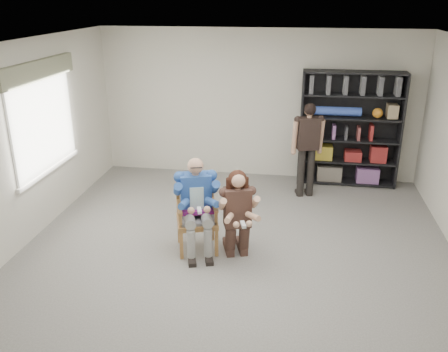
% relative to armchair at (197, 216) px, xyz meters
% --- Properties ---
extents(room_shell, '(6.00, 7.00, 2.80)m').
position_rel_armchair_xyz_m(room_shell, '(0.55, -0.41, 0.88)').
color(room_shell, beige).
rests_on(room_shell, ground).
extents(floor, '(6.00, 7.00, 0.01)m').
position_rel_armchair_xyz_m(floor, '(0.55, -0.41, -0.52)').
color(floor, '#66625E').
rests_on(floor, ground).
extents(window_left, '(0.16, 2.00, 1.75)m').
position_rel_armchair_xyz_m(window_left, '(-2.40, 0.59, 1.11)').
color(window_left, silver).
rests_on(window_left, room_shell).
extents(armchair, '(0.75, 0.73, 1.04)m').
position_rel_armchair_xyz_m(armchair, '(0.00, 0.00, 0.00)').
color(armchair, '#9D632F').
rests_on(armchair, floor).
extents(seated_man, '(0.80, 0.95, 1.35)m').
position_rel_armchair_xyz_m(seated_man, '(0.00, -0.00, 0.16)').
color(seated_man, '#264A95').
rests_on(seated_man, floor).
extents(kneeling_woman, '(0.74, 0.95, 1.23)m').
position_rel_armchair_xyz_m(kneeling_woman, '(0.58, -0.12, 0.10)').
color(kneeling_woman, '#3B2A1D').
rests_on(kneeling_woman, floor).
extents(bookshelf, '(1.80, 0.38, 2.10)m').
position_rel_armchair_xyz_m(bookshelf, '(2.25, 2.87, 0.53)').
color(bookshelf, black).
rests_on(bookshelf, floor).
extents(standing_man, '(0.57, 0.41, 1.67)m').
position_rel_armchair_xyz_m(standing_man, '(1.49, 2.15, 0.32)').
color(standing_man, black).
rests_on(standing_man, floor).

